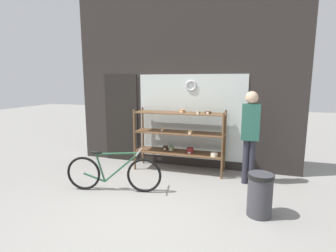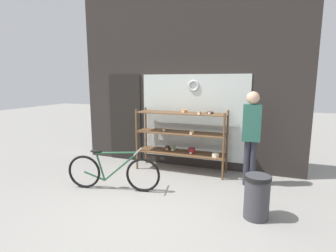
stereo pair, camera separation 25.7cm
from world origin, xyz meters
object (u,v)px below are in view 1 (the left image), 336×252
Objects in this scene: bicycle at (113,173)px; trash_bin at (260,193)px; pedestrian at (250,130)px; display_case at (180,135)px.

bicycle is 2.65× the size of trash_bin.
pedestrian is at bearing 98.34° from trash_bin.
display_case is 1.73m from bicycle.
display_case reaches higher than bicycle.
pedestrian is at bearing 13.70° from bicycle.
display_case is 2.29m from trash_bin.
pedestrian reaches higher than bicycle.
trash_bin is at bearing -44.05° from display_case.
bicycle reaches higher than trash_bin.
trash_bin is (1.61, -1.56, -0.46)m from display_case.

